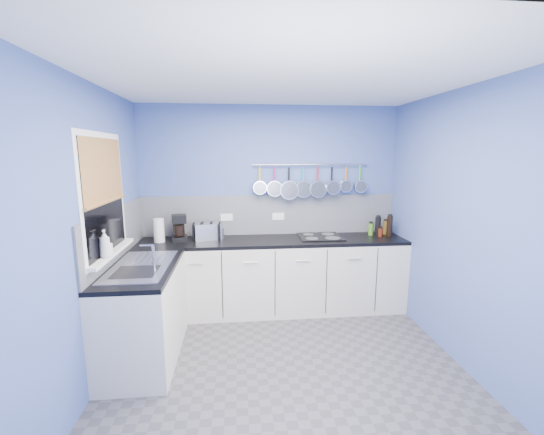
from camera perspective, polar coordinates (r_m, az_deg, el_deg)
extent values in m
cube|color=#47474C|center=(3.50, 2.19, -23.13)|extent=(3.20, 3.00, 0.02)
cube|color=white|center=(2.97, 2.55, 21.83)|extent=(3.20, 3.00, 0.02)
cube|color=#445A9E|center=(4.47, -0.31, 1.76)|extent=(3.20, 0.02, 2.50)
cube|color=#445A9E|center=(1.58, 10.13, -14.81)|extent=(3.20, 0.02, 2.50)
cube|color=#445A9E|center=(3.20, -27.59, -2.90)|extent=(0.02, 3.00, 2.50)
cube|color=#445A9E|center=(3.58, 28.79, -1.69)|extent=(0.02, 3.00, 2.50)
cube|color=gray|center=(4.46, -0.28, 0.45)|extent=(3.20, 0.02, 0.50)
cube|color=gray|center=(3.76, -23.79, -2.32)|extent=(0.02, 1.80, 0.50)
cube|color=beige|center=(4.37, 0.08, -9.55)|extent=(3.20, 0.60, 0.86)
cube|color=black|center=(4.24, 0.08, -3.82)|extent=(3.20, 0.60, 0.04)
cube|color=beige|center=(3.63, -19.98, -14.51)|extent=(0.60, 1.20, 0.86)
cube|color=black|center=(3.47, -20.44, -7.73)|extent=(0.60, 1.20, 0.04)
cube|color=white|center=(3.41, -25.62, 3.15)|extent=(0.01, 1.00, 1.10)
cube|color=black|center=(3.41, -25.54, 3.15)|extent=(0.01, 0.90, 1.00)
cube|color=#B67749|center=(3.39, -25.71, 6.93)|extent=(0.01, 0.90, 0.55)
cube|color=white|center=(3.50, -24.57, -5.22)|extent=(0.10, 0.98, 0.03)
cube|color=silver|center=(3.46, -20.46, -7.35)|extent=(0.50, 0.95, 0.01)
cube|color=white|center=(4.43, -7.36, 0.04)|extent=(0.15, 0.01, 0.09)
cube|color=white|center=(4.46, 1.01, 0.19)|extent=(0.15, 0.01, 0.09)
cylinder|color=silver|center=(4.43, 6.28, 8.52)|extent=(1.45, 0.02, 0.02)
imported|color=white|center=(3.28, -25.50, -3.86)|extent=(0.10, 0.10, 0.24)
imported|color=white|center=(3.30, -25.38, -4.37)|extent=(0.10, 0.10, 0.17)
cylinder|color=white|center=(4.28, -17.89, -2.01)|extent=(0.13, 0.13, 0.27)
cube|color=silver|center=(4.28, -10.52, -2.23)|extent=(0.34, 0.26, 0.20)
cylinder|color=silver|center=(4.32, -8.34, -2.51)|extent=(0.10, 0.10, 0.13)
cube|color=black|center=(4.38, 7.84, -3.11)|extent=(0.52, 0.46, 0.01)
cylinder|color=brown|center=(4.70, 17.90, -1.56)|extent=(0.07, 0.07, 0.18)
cylinder|color=black|center=(4.64, 16.80, -1.31)|extent=(0.07, 0.07, 0.23)
cylinder|color=#3F721E|center=(4.60, 15.75, -1.84)|extent=(0.07, 0.07, 0.15)
cylinder|color=black|center=(4.59, 18.55, -1.33)|extent=(0.07, 0.07, 0.26)
cylinder|color=#4C190C|center=(4.55, 17.19, -2.34)|extent=(0.05, 0.05, 0.11)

